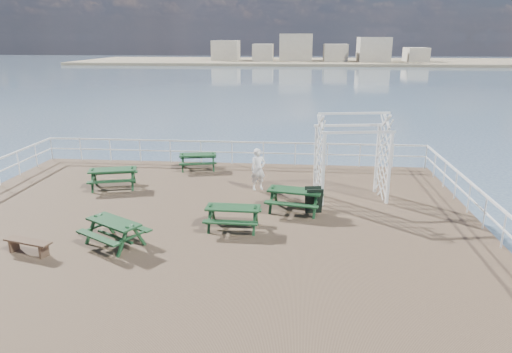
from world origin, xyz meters
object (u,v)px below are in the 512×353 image
at_px(picnic_table_a, 113,174).
at_px(trellis_arbor, 351,161).
at_px(picnic_table_d, 114,227).
at_px(flat_bench_far, 28,244).
at_px(person, 258,169).
at_px(picnic_table_c, 295,195).
at_px(picnic_table_e, 233,213).
at_px(picnic_table_b, 198,158).

distance_m(picnic_table_a, trellis_arbor, 9.20).
bearing_deg(picnic_table_d, flat_bench_far, -128.80).
height_order(picnic_table_a, trellis_arbor, trellis_arbor).
bearing_deg(flat_bench_far, picnic_table_d, 35.29).
height_order(picnic_table_d, person, person).
xyz_separation_m(picnic_table_d, flat_bench_far, (-2.13, -0.80, -0.22)).
xyz_separation_m(picnic_table_a, picnic_table_c, (7.14, -1.88, 0.00)).
height_order(picnic_table_a, flat_bench_far, picnic_table_a).
bearing_deg(person, picnic_table_c, -82.60).
bearing_deg(picnic_table_c, picnic_table_d, -137.65).
height_order(picnic_table_d, trellis_arbor, trellis_arbor).
relative_size(flat_bench_far, trellis_arbor, 0.45).
relative_size(picnic_table_e, flat_bench_far, 1.17).
bearing_deg(picnic_table_e, picnic_table_b, 112.28).
bearing_deg(picnic_table_d, picnic_table_b, 115.40).
distance_m(picnic_table_a, picnic_table_d, 5.40).
xyz_separation_m(picnic_table_a, picnic_table_b, (2.76, 2.94, -0.05)).
bearing_deg(picnic_table_d, picnic_table_c, 62.00).
relative_size(picnic_table_a, trellis_arbor, 0.66).
height_order(flat_bench_far, person, person).
relative_size(picnic_table_a, picnic_table_c, 1.04).
xyz_separation_m(trellis_arbor, person, (-3.45, 0.71, -0.60)).
height_order(picnic_table_b, picnic_table_e, picnic_table_e).
bearing_deg(picnic_table_b, flat_bench_far, -119.72).
relative_size(picnic_table_a, picnic_table_b, 1.13).
distance_m(picnic_table_e, flat_bench_far, 5.81).
bearing_deg(trellis_arbor, flat_bench_far, -159.55).
height_order(picnic_table_c, flat_bench_far, picnic_table_c).
distance_m(picnic_table_d, person, 6.46).
relative_size(picnic_table_c, trellis_arbor, 0.64).
height_order(picnic_table_e, person, person).
height_order(picnic_table_c, trellis_arbor, trellis_arbor).
bearing_deg(trellis_arbor, picnic_table_b, 142.59).
height_order(picnic_table_b, picnic_table_d, picnic_table_d).
relative_size(picnic_table_d, trellis_arbor, 0.67).
xyz_separation_m(picnic_table_d, person, (3.66, 5.31, 0.29)).
distance_m(picnic_table_c, trellis_arbor, 2.64).
xyz_separation_m(picnic_table_b, picnic_table_c, (4.39, -4.82, 0.05)).
height_order(trellis_arbor, person, trellis_arbor).
relative_size(trellis_arbor, person, 1.95).
relative_size(picnic_table_e, person, 1.03).
distance_m(trellis_arbor, person, 3.57).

